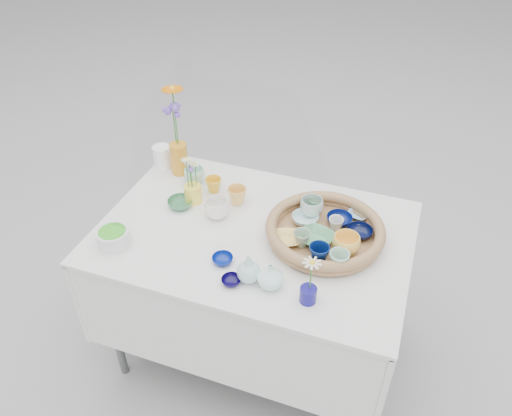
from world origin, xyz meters
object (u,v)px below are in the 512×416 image
(bud_vase_seafoam, at_px, (270,276))
(wicker_tray, at_px, (325,231))
(tall_vase_yellow, at_px, (179,159))
(display_table, at_px, (255,347))

(bud_vase_seafoam, bearing_deg, wicker_tray, 68.77)
(tall_vase_yellow, bearing_deg, display_table, -31.12)
(wicker_tray, bearing_deg, tall_vase_yellow, 162.49)
(display_table, height_order, wicker_tray, wicker_tray)
(display_table, distance_m, tall_vase_yellow, 1.01)
(wicker_tray, distance_m, tall_vase_yellow, 0.80)
(display_table, height_order, tall_vase_yellow, tall_vase_yellow)
(display_table, relative_size, tall_vase_yellow, 8.24)
(display_table, height_order, bud_vase_seafoam, bud_vase_seafoam)
(wicker_tray, xyz_separation_m, tall_vase_yellow, (-0.76, 0.24, 0.04))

